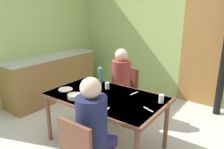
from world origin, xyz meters
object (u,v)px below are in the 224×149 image
object	(u,v)px
kitchen_counter	(52,77)
water_bottle_green_near	(100,75)
serving_bowl_center	(74,96)
chair_far_diner	(125,90)
person_near_diner	(93,121)
person_far_diner	(121,76)
dining_table	(105,100)

from	to	relation	value
kitchen_counter	water_bottle_green_near	size ratio (longest dim) A/B	7.21
kitchen_counter	serving_bowl_center	distance (m)	1.95
chair_far_diner	water_bottle_green_near	size ratio (longest dim) A/B	3.18
chair_far_diner	person_near_diner	xyz separation A→B (m)	(0.59, -1.49, 0.28)
kitchen_counter	serving_bowl_center	bearing A→B (deg)	-30.03
water_bottle_green_near	serving_bowl_center	distance (m)	0.67
person_far_diner	dining_table	bearing A→B (deg)	107.44
dining_table	chair_far_diner	bearing A→B (deg)	104.65
dining_table	person_near_diner	distance (m)	0.78
chair_far_diner	person_far_diner	xyz separation A→B (m)	(0.00, -0.14, 0.28)
dining_table	person_near_diner	world-z (taller)	person_near_diner
kitchen_counter	dining_table	xyz separation A→B (m)	(1.93, -0.66, 0.21)
kitchen_counter	water_bottle_green_near	world-z (taller)	water_bottle_green_near
person_far_diner	serving_bowl_center	bearing A→B (deg)	87.22
dining_table	serving_bowl_center	distance (m)	0.41
water_bottle_green_near	kitchen_counter	bearing A→B (deg)	168.73
chair_far_diner	person_far_diner	distance (m)	0.31
kitchen_counter	person_near_diner	world-z (taller)	person_near_diner
kitchen_counter	person_far_diner	distance (m)	1.75
dining_table	person_far_diner	distance (m)	0.72
dining_table	water_bottle_green_near	bearing A→B (deg)	136.10
kitchen_counter	dining_table	size ratio (longest dim) A/B	1.27
serving_bowl_center	kitchen_counter	bearing A→B (deg)	149.97
dining_table	chair_far_diner	distance (m)	0.86
kitchen_counter	chair_far_diner	xyz separation A→B (m)	(1.71, 0.15, 0.05)
kitchen_counter	serving_bowl_center	xyz separation A→B (m)	(1.67, -0.96, 0.30)
person_far_diner	kitchen_counter	bearing A→B (deg)	0.59
person_near_diner	serving_bowl_center	xyz separation A→B (m)	(-0.63, 0.37, -0.03)
dining_table	person_far_diner	bearing A→B (deg)	107.44
person_near_diner	water_bottle_green_near	size ratio (longest dim) A/B	2.82
chair_far_diner	water_bottle_green_near	bearing A→B (deg)	72.26
kitchen_counter	water_bottle_green_near	bearing A→B (deg)	-11.27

